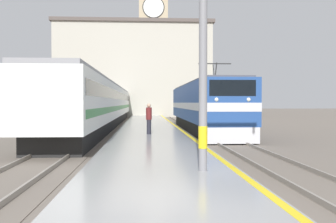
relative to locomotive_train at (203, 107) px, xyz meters
name	(u,v)px	position (x,y,z in m)	size (l,w,h in m)	color
ground_plane	(149,125)	(-3.89, 8.53, -1.83)	(200.00, 200.00, 0.00)	#70665B
platform	(149,127)	(-3.89, 3.53, -1.69)	(4.36, 140.00, 0.29)	#999999
rail_track_near	(196,128)	(0.00, 3.53, -1.80)	(2.84, 140.00, 0.16)	#70665B
rail_track_far	(100,128)	(-7.94, 3.53, -1.80)	(2.84, 140.00, 0.16)	#70665B
locomotive_train	(203,107)	(0.00, 0.00, 0.00)	(2.92, 19.62, 4.54)	black
passenger_train	(109,104)	(-7.94, 12.39, 0.17)	(2.92, 54.17, 3.70)	black
catenary_mast	(209,26)	(-2.60, -18.26, 2.35)	(3.06, 0.24, 7.61)	gray
person_on_platform	(149,118)	(-4.06, -5.90, -0.60)	(0.34, 0.34, 1.78)	#23232D
clock_tower	(153,35)	(-2.73, 38.84, 11.88)	(5.99, 5.99, 25.55)	tan
station_building	(134,70)	(-5.85, 31.76, 5.27)	(23.48, 9.24, 14.16)	#B7B2A3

